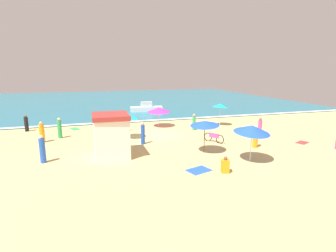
{
  "coord_description": "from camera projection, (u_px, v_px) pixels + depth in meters",
  "views": [
    {
      "loc": [
        -5.64,
        -22.17,
        5.67
      ],
      "look_at": [
        0.89,
        -0.37,
        0.8
      ],
      "focal_mm": 28.08,
      "sensor_mm": 36.0,
      "label": 1
    }
  ],
  "objects": [
    {
      "name": "beachgoer_11",
      "position": [
        42.0,
        150.0,
        16.23
      ],
      "size": [
        0.5,
        0.5,
        1.77
      ],
      "color": "blue",
      "rests_on": "ground_plane"
    },
    {
      "name": "ground_plane",
      "position": [
        157.0,
        134.0,
        23.54
      ],
      "size": [
        60.0,
        60.0,
        0.0
      ],
      "primitive_type": "plane",
      "color": "#D8B775"
    },
    {
      "name": "beach_umbrella_2",
      "position": [
        205.0,
        123.0,
        17.94
      ],
      "size": [
        2.85,
        2.85,
        2.36
      ],
      "color": "#4C3823",
      "rests_on": "ground_plane"
    },
    {
      "name": "beachgoer_5",
      "position": [
        255.0,
        137.0,
        19.47
      ],
      "size": [
        0.44,
        0.44,
        1.67
      ],
      "color": "orange",
      "rests_on": "ground_plane"
    },
    {
      "name": "parked_bicycle",
      "position": [
        214.0,
        138.0,
        20.96
      ],
      "size": [
        1.02,
        1.57,
        0.76
      ],
      "color": "black",
      "rests_on": "ground_plane"
    },
    {
      "name": "beach_umbrella_4",
      "position": [
        127.0,
        115.0,
        21.83
      ],
      "size": [
        2.64,
        2.63,
        2.32
      ],
      "color": "silver",
      "rests_on": "ground_plane"
    },
    {
      "name": "beachgoer_0",
      "position": [
        225.0,
        166.0,
        14.75
      ],
      "size": [
        0.53,
        0.53,
        0.94
      ],
      "color": "orange",
      "rests_on": "ground_plane"
    },
    {
      "name": "beachgoer_1",
      "position": [
        124.0,
        123.0,
        24.56
      ],
      "size": [
        0.48,
        0.48,
        1.67
      ],
      "color": "green",
      "rests_on": "ground_plane"
    },
    {
      "name": "beach_towel_2",
      "position": [
        302.0,
        143.0,
        20.9
      ],
      "size": [
        1.34,
        1.14,
        0.01
      ],
      "color": "red",
      "rests_on": "ground_plane"
    },
    {
      "name": "beach_towel_0",
      "position": [
        75.0,
        129.0,
        25.76
      ],
      "size": [
        1.17,
        1.57,
        0.01
      ],
      "color": "green",
      "rests_on": "ground_plane"
    },
    {
      "name": "lifeguard_cabana",
      "position": [
        111.0,
        135.0,
        17.33
      ],
      "size": [
        2.32,
        2.63,
        2.87
      ],
      "color": "white",
      "rests_on": "ground_plane"
    },
    {
      "name": "beach_towel_1",
      "position": [
        199.0,
        170.0,
        15.13
      ],
      "size": [
        1.59,
        1.35,
        0.01
      ],
      "color": "blue",
      "rests_on": "ground_plane"
    },
    {
      "name": "beachgoer_9",
      "position": [
        194.0,
        122.0,
        25.15
      ],
      "size": [
        0.35,
        0.35,
        1.58
      ],
      "color": "green",
      "rests_on": "ground_plane"
    },
    {
      "name": "wave_breaker_foam",
      "position": [
        143.0,
        121.0,
        29.42
      ],
      "size": [
        57.0,
        0.7,
        0.01
      ],
      "primitive_type": "cube",
      "color": "white",
      "rests_on": "ocean_water"
    },
    {
      "name": "beachgoer_10",
      "position": [
        26.0,
        124.0,
        24.61
      ],
      "size": [
        0.48,
        0.48,
        1.57
      ],
      "color": "black",
      "rests_on": "ground_plane"
    },
    {
      "name": "beach_umbrella_1",
      "position": [
        159.0,
        110.0,
        26.45
      ],
      "size": [
        3.1,
        3.11,
        2.07
      ],
      "color": "silver",
      "rests_on": "ground_plane"
    },
    {
      "name": "beachgoer_7",
      "position": [
        260.0,
        129.0,
        21.92
      ],
      "size": [
        0.44,
        0.44,
        1.81
      ],
      "color": "#D84CA5",
      "rests_on": "ground_plane"
    },
    {
      "name": "beachgoer_2",
      "position": [
        42.0,
        133.0,
        20.85
      ],
      "size": [
        0.46,
        0.46,
        1.69
      ],
      "color": "orange",
      "rests_on": "ground_plane"
    },
    {
      "name": "beachgoer_3",
      "position": [
        60.0,
        129.0,
        22.15
      ],
      "size": [
        0.46,
        0.46,
        1.75
      ],
      "color": "green",
      "rests_on": "ground_plane"
    },
    {
      "name": "beach_umbrella_5",
      "position": [
        220.0,
        105.0,
        26.94
      ],
      "size": [
        1.95,
        1.92,
        2.39
      ],
      "color": "silver",
      "rests_on": "ground_plane"
    },
    {
      "name": "beachgoer_4",
      "position": [
        143.0,
        133.0,
        20.34
      ],
      "size": [
        0.44,
        0.44,
        1.76
      ],
      "color": "blue",
      "rests_on": "ground_plane"
    },
    {
      "name": "ocean_water",
      "position": [
        121.0,
        100.0,
        49.76
      ],
      "size": [
        60.0,
        44.0,
        0.1
      ],
      "primitive_type": "cube",
      "color": "teal",
      "rests_on": "ground_plane"
    },
    {
      "name": "beach_umbrella_3",
      "position": [
        252.0,
        129.0,
        16.2
      ],
      "size": [
        2.57,
        2.6,
        2.45
      ],
      "color": "silver",
      "rests_on": "ground_plane"
    },
    {
      "name": "small_boat_0",
      "position": [
        146.0,
        108.0,
        35.94
      ],
      "size": [
        4.39,
        1.36,
        1.33
      ],
      "color": "white",
      "rests_on": "ocean_water"
    }
  ]
}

